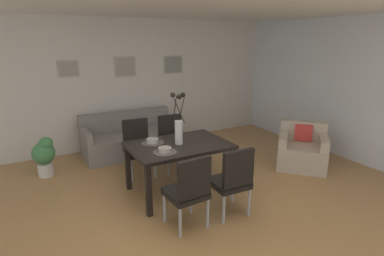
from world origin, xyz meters
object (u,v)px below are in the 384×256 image
(dining_chair_near_left, at_px, (189,189))
(bowl_near_right, at_px, (153,140))
(dining_chair_near_right, at_px, (138,145))
(framed_picture_left, at_px, (68,69))
(bowl_near_left, at_px, (165,149))
(dining_chair_far_right, at_px, (172,139))
(centerpiece_vase, at_px, (179,125))
(armchair, at_px, (302,150))
(potted_plant, at_px, (44,155))
(dining_table, at_px, (179,150))
(framed_picture_center, at_px, (125,67))
(sofa, at_px, (131,139))
(dining_chair_far_left, at_px, (233,179))
(framed_picture_right, at_px, (173,65))

(dining_chair_near_left, bearing_deg, bowl_near_right, 89.93)
(dining_chair_near_right, distance_m, bowl_near_right, 0.72)
(framed_picture_left, bearing_deg, bowl_near_left, -73.92)
(dining_chair_far_right, bearing_deg, dining_chair_near_left, -109.38)
(centerpiece_vase, height_order, armchair, centerpiece_vase)
(potted_plant, bearing_deg, dining_table, -42.15)
(dining_chair_near_right, bearing_deg, armchair, -21.71)
(dining_chair_near_left, distance_m, framed_picture_center, 3.52)
(dining_chair_far_right, relative_size, sofa, 0.50)
(sofa, relative_size, framed_picture_center, 4.22)
(dining_chair_near_right, relative_size, sofa, 0.50)
(bowl_near_left, bearing_deg, centerpiece_vase, 34.74)
(framed_picture_left, bearing_deg, dining_chair_near_right, -63.64)
(dining_table, xyz_separation_m, framed_picture_center, (-0.00, 2.41, 1.01))
(centerpiece_vase, height_order, framed_picture_center, framed_picture_center)
(dining_chair_far_right, xyz_separation_m, sofa, (-0.42, 1.03, -0.23))
(dining_table, bearing_deg, dining_chair_far_left, -72.63)
(dining_chair_far_left, height_order, sofa, dining_chair_far_left)
(sofa, height_order, framed_picture_right, framed_picture_right)
(armchair, bearing_deg, dining_table, 175.71)
(dining_chair_near_left, relative_size, dining_chair_far_right, 1.00)
(dining_chair_near_left, relative_size, framed_picture_right, 2.09)
(sofa, relative_size, potted_plant, 2.73)
(dining_chair_near_right, relative_size, dining_chair_far_left, 1.00)
(dining_chair_far_right, distance_m, framed_picture_right, 2.06)
(dining_chair_near_right, relative_size, bowl_near_left, 5.41)
(bowl_near_left, distance_m, framed_picture_left, 2.88)
(dining_table, bearing_deg, framed_picture_center, 90.00)
(dining_chair_far_right, height_order, framed_picture_left, framed_picture_left)
(framed_picture_left, xyz_separation_m, framed_picture_center, (1.07, -0.00, -0.00))
(sofa, bearing_deg, framed_picture_right, 22.98)
(dining_chair_far_left, relative_size, framed_picture_center, 2.12)
(dining_chair_far_right, distance_m, potted_plant, 2.11)
(framed_picture_right, xyz_separation_m, potted_plant, (-2.77, -0.88, -1.29))
(dining_chair_far_left, bearing_deg, armchair, 19.74)
(dining_chair_far_right, height_order, bowl_near_right, dining_chair_far_right)
(bowl_near_left, bearing_deg, dining_chair_far_left, -49.29)
(dining_chair_far_left, xyz_separation_m, bowl_near_left, (-0.60, 0.70, 0.27))
(dining_table, bearing_deg, bowl_near_right, 145.34)
(centerpiece_vase, height_order, bowl_near_left, centerpiece_vase)
(framed_picture_right, bearing_deg, dining_chair_far_right, -116.50)
(sofa, xyz_separation_m, framed_picture_center, (0.11, 0.50, 1.38))
(dining_chair_near_left, bearing_deg, dining_table, 70.59)
(armchair, distance_m, potted_plant, 4.39)
(dining_chair_near_left, xyz_separation_m, bowl_near_right, (0.00, 1.12, 0.27))
(dining_chair_far_left, relative_size, framed_picture_right, 2.09)
(framed_picture_center, bearing_deg, sofa, -102.53)
(bowl_near_right, bearing_deg, framed_picture_left, 109.05)
(dining_chair_far_right, xyz_separation_m, bowl_near_right, (-0.63, -0.66, 0.27))
(dining_chair_far_right, relative_size, centerpiece_vase, 1.25)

